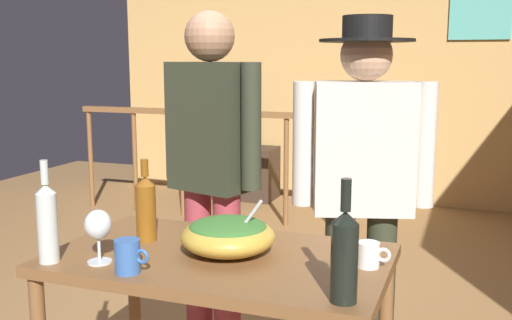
{
  "coord_description": "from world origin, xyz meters",
  "views": [
    {
      "loc": [
        1.14,
        -2.86,
        1.44
      ],
      "look_at": [
        0.36,
        -0.72,
        1.05
      ],
      "focal_mm": 41.84,
      "sensor_mm": 36.0,
      "label": 1
    }
  ],
  "objects_px": {
    "flat_screen_tv": "(232,125)",
    "mug_blue": "(128,256)",
    "salad_bowl": "(228,234)",
    "person_standing_right": "(363,173)",
    "tv_console": "(234,172)",
    "framed_picture": "(481,9)",
    "wine_bottle_clear": "(47,221)",
    "serving_table": "(220,281)",
    "mug_white": "(369,255)",
    "wine_glass": "(98,226)",
    "wine_bottle_amber": "(146,207)",
    "person_standing_left": "(211,160)",
    "stair_railing": "(251,152)",
    "wine_bottle_dark": "(344,254)"
  },
  "relations": [
    {
      "from": "wine_bottle_dark",
      "to": "mug_white",
      "type": "xyz_separation_m",
      "value": [
        0.02,
        0.3,
        -0.09
      ]
    },
    {
      "from": "wine_bottle_amber",
      "to": "mug_white",
      "type": "xyz_separation_m",
      "value": [
        0.81,
        -0.01,
        -0.08
      ]
    },
    {
      "from": "serving_table",
      "to": "person_standing_left",
      "type": "bearing_deg",
      "value": 116.12
    },
    {
      "from": "wine_bottle_dark",
      "to": "stair_railing",
      "type": "bearing_deg",
      "value": 114.51
    },
    {
      "from": "flat_screen_tv",
      "to": "wine_bottle_dark",
      "type": "distance_m",
      "value": 4.59
    },
    {
      "from": "wine_bottle_amber",
      "to": "framed_picture",
      "type": "bearing_deg",
      "value": 75.01
    },
    {
      "from": "wine_bottle_clear",
      "to": "salad_bowl",
      "type": "bearing_deg",
      "value": 28.14
    },
    {
      "from": "serving_table",
      "to": "person_standing_left",
      "type": "distance_m",
      "value": 0.85
    },
    {
      "from": "person_standing_right",
      "to": "flat_screen_tv",
      "type": "bearing_deg",
      "value": -75.41
    },
    {
      "from": "serving_table",
      "to": "salad_bowl",
      "type": "height_order",
      "value": "salad_bowl"
    },
    {
      "from": "wine_bottle_dark",
      "to": "mug_blue",
      "type": "height_order",
      "value": "wine_bottle_dark"
    },
    {
      "from": "stair_railing",
      "to": "mug_white",
      "type": "xyz_separation_m",
      "value": [
        1.52,
        -2.99,
        0.19
      ]
    },
    {
      "from": "salad_bowl",
      "to": "flat_screen_tv",
      "type": "bearing_deg",
      "value": 112.13
    },
    {
      "from": "salad_bowl",
      "to": "wine_bottle_amber",
      "type": "distance_m",
      "value": 0.35
    },
    {
      "from": "serving_table",
      "to": "wine_glass",
      "type": "xyz_separation_m",
      "value": [
        -0.33,
        -0.21,
        0.22
      ]
    },
    {
      "from": "salad_bowl",
      "to": "person_standing_left",
      "type": "relative_size",
      "value": 0.19
    },
    {
      "from": "salad_bowl",
      "to": "mug_blue",
      "type": "relative_size",
      "value": 2.77
    },
    {
      "from": "stair_railing",
      "to": "wine_bottle_amber",
      "type": "distance_m",
      "value": 3.08
    },
    {
      "from": "tv_console",
      "to": "person_standing_left",
      "type": "height_order",
      "value": "person_standing_left"
    },
    {
      "from": "serving_table",
      "to": "wine_bottle_clear",
      "type": "relative_size",
      "value": 3.35
    },
    {
      "from": "tv_console",
      "to": "wine_bottle_clear",
      "type": "distance_m",
      "value": 4.34
    },
    {
      "from": "stair_railing",
      "to": "mug_blue",
      "type": "relative_size",
      "value": 22.26
    },
    {
      "from": "flat_screen_tv",
      "to": "person_standing_left",
      "type": "distance_m",
      "value": 3.37
    },
    {
      "from": "wine_bottle_amber",
      "to": "wine_bottle_clear",
      "type": "xyz_separation_m",
      "value": [
        -0.18,
        -0.32,
        0.01
      ]
    },
    {
      "from": "framed_picture",
      "to": "wine_bottle_clear",
      "type": "relative_size",
      "value": 1.65
    },
    {
      "from": "flat_screen_tv",
      "to": "mug_blue",
      "type": "bearing_deg",
      "value": -71.93
    },
    {
      "from": "salad_bowl",
      "to": "person_standing_right",
      "type": "xyz_separation_m",
      "value": [
        0.33,
        0.71,
        0.11
      ]
    },
    {
      "from": "flat_screen_tv",
      "to": "mug_white",
      "type": "bearing_deg",
      "value": -61.91
    },
    {
      "from": "wine_glass",
      "to": "person_standing_right",
      "type": "xyz_separation_m",
      "value": [
        0.69,
        0.93,
        0.05
      ]
    },
    {
      "from": "serving_table",
      "to": "salad_bowl",
      "type": "xyz_separation_m",
      "value": [
        0.03,
        0.01,
        0.17
      ]
    },
    {
      "from": "serving_table",
      "to": "wine_bottle_clear",
      "type": "height_order",
      "value": "wine_bottle_clear"
    },
    {
      "from": "framed_picture",
      "to": "wine_bottle_amber",
      "type": "height_order",
      "value": "framed_picture"
    },
    {
      "from": "serving_table",
      "to": "mug_white",
      "type": "distance_m",
      "value": 0.52
    },
    {
      "from": "flat_screen_tv",
      "to": "mug_white",
      "type": "height_order",
      "value": "flat_screen_tv"
    },
    {
      "from": "tv_console",
      "to": "framed_picture",
      "type": "bearing_deg",
      "value": 7.09
    },
    {
      "from": "mug_white",
      "to": "person_standing_left",
      "type": "distance_m",
      "value": 1.1
    },
    {
      "from": "wine_bottle_dark",
      "to": "mug_blue",
      "type": "distance_m",
      "value": 0.68
    },
    {
      "from": "wine_bottle_clear",
      "to": "wine_bottle_amber",
      "type": "bearing_deg",
      "value": 60.79
    },
    {
      "from": "framed_picture",
      "to": "mug_blue",
      "type": "bearing_deg",
      "value": -102.52
    },
    {
      "from": "mug_blue",
      "to": "mug_white",
      "type": "height_order",
      "value": "mug_blue"
    },
    {
      "from": "stair_railing",
      "to": "tv_console",
      "type": "xyz_separation_m",
      "value": [
        -0.52,
        0.86,
        -0.36
      ]
    },
    {
      "from": "wine_bottle_clear",
      "to": "tv_console",
      "type": "bearing_deg",
      "value": 104.16
    },
    {
      "from": "serving_table",
      "to": "mug_blue",
      "type": "relative_size",
      "value": 9.77
    },
    {
      "from": "wine_bottle_clear",
      "to": "person_standing_right",
      "type": "distance_m",
      "value": 1.3
    },
    {
      "from": "wine_bottle_amber",
      "to": "mug_white",
      "type": "relative_size",
      "value": 2.78
    },
    {
      "from": "stair_railing",
      "to": "mug_blue",
      "type": "distance_m",
      "value": 3.41
    },
    {
      "from": "wine_glass",
      "to": "framed_picture",
      "type": "bearing_deg",
      "value": 75.65
    },
    {
      "from": "mug_blue",
      "to": "person_standing_left",
      "type": "xyz_separation_m",
      "value": [
        -0.16,
        0.98,
        0.14
      ]
    },
    {
      "from": "stair_railing",
      "to": "serving_table",
      "type": "bearing_deg",
      "value": -71.4
    },
    {
      "from": "serving_table",
      "to": "mug_blue",
      "type": "bearing_deg",
      "value": -126.88
    }
  ]
}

